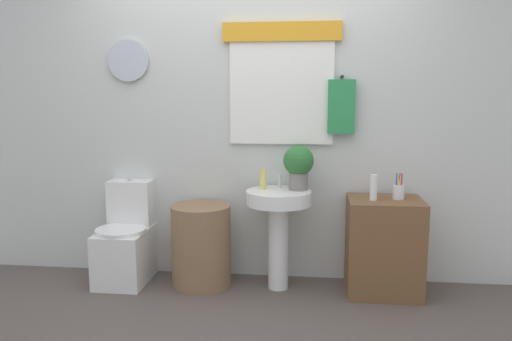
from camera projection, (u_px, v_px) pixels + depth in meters
The scene contains 11 objects.
ground_plane at pixel (228, 341), 2.96m from camera, with size 8.00×8.00×0.00m, color #564C47.
back_wall at pixel (251, 112), 3.88m from camera, with size 4.40×0.18×2.60m.
toilet at pixel (126, 243), 3.88m from camera, with size 0.38×0.51×0.79m.
laundry_hamper at pixel (201, 245), 3.78m from camera, with size 0.45×0.45×0.62m, color #846647.
pedestal_sink at pixel (279, 217), 3.68m from camera, with size 0.48×0.48×0.74m.
faucet at pixel (280, 181), 3.76m from camera, with size 0.03×0.03×0.10m, color silver.
wooden_cabinet at pixel (384, 246), 3.63m from camera, with size 0.52×0.44×0.70m, color brown.
soap_bottle at pixel (263, 179), 3.70m from camera, with size 0.05×0.05×0.15m, color #DBD166.
potted_plant at pixel (298, 164), 3.67m from camera, with size 0.22×0.22×0.33m.
lotion_bottle at pixel (374, 187), 3.53m from camera, with size 0.05×0.05×0.18m, color white.
toothbrush_cup at pixel (399, 191), 3.58m from camera, with size 0.08×0.08×0.19m.
Camera 1 is at (0.47, -2.73, 1.45)m, focal length 35.09 mm.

